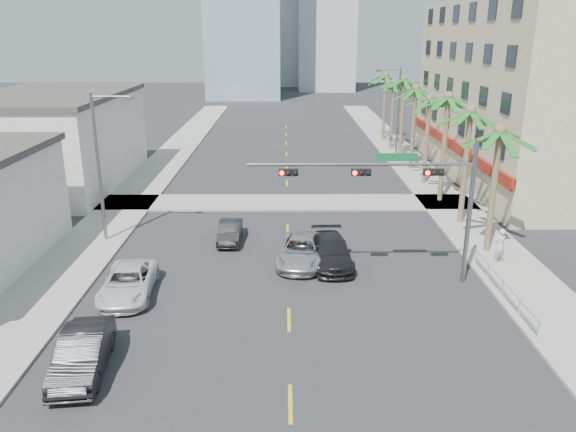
# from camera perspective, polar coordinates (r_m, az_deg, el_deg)

# --- Properties ---
(ground) EXTENTS (260.00, 260.00, 0.00)m
(ground) POSITION_cam_1_polar(r_m,az_deg,el_deg) (22.15, 0.19, -15.44)
(ground) COLOR #262628
(ground) RESTS_ON ground
(sidewalk_right) EXTENTS (4.00, 120.00, 0.15)m
(sidewalk_right) POSITION_cam_1_polar(r_m,az_deg,el_deg) (42.13, 16.48, 0.57)
(sidewalk_right) COLOR gray
(sidewalk_right) RESTS_ON ground
(sidewalk_left) EXTENTS (4.00, 120.00, 0.15)m
(sidewalk_left) POSITION_cam_1_polar(r_m,az_deg,el_deg) (42.03, -16.66, 0.51)
(sidewalk_left) COLOR gray
(sidewalk_left) RESTS_ON ground
(sidewalk_cross) EXTENTS (80.00, 4.00, 0.15)m
(sidewalk_cross) POSITION_cam_1_polar(r_m,az_deg,el_deg) (42.25, -0.08, 1.38)
(sidewalk_cross) COLOR gray
(sidewalk_cross) RESTS_ON ground
(building_right) EXTENTS (15.25, 28.00, 15.00)m
(building_right) POSITION_cam_1_polar(r_m,az_deg,el_deg) (53.50, 24.67, 11.43)
(building_right) COLOR tan
(building_right) RESTS_ON ground
(building_left_far) EXTENTS (11.00, 18.00, 7.20)m
(building_left_far) POSITION_cam_1_polar(r_m,az_deg,el_deg) (51.05, -22.75, 6.98)
(building_left_far) COLOR beige
(building_left_far) RESTS_ON ground
(traffic_signal_mast) EXTENTS (11.12, 0.54, 7.20)m
(traffic_signal_mast) POSITION_cam_1_polar(r_m,az_deg,el_deg) (28.01, 11.98, 2.86)
(traffic_signal_mast) COLOR slate
(traffic_signal_mast) RESTS_ON ground
(palm_tree_0) EXTENTS (4.80, 4.80, 7.80)m
(palm_tree_0) POSITION_cam_1_polar(r_m,az_deg,el_deg) (33.06, 20.75, 7.98)
(palm_tree_0) COLOR brown
(palm_tree_0) RESTS_ON ground
(palm_tree_1) EXTENTS (4.80, 4.80, 8.16)m
(palm_tree_1) POSITION_cam_1_polar(r_m,az_deg,el_deg) (37.86, 18.07, 9.94)
(palm_tree_1) COLOR brown
(palm_tree_1) RESTS_ON ground
(palm_tree_2) EXTENTS (4.80, 4.80, 8.52)m
(palm_tree_2) POSITION_cam_1_polar(r_m,az_deg,el_deg) (42.75, 15.98, 11.45)
(palm_tree_2) COLOR brown
(palm_tree_2) RESTS_ON ground
(palm_tree_3) EXTENTS (4.80, 4.80, 7.80)m
(palm_tree_3) POSITION_cam_1_polar(r_m,az_deg,el_deg) (47.82, 14.21, 11.39)
(palm_tree_3) COLOR brown
(palm_tree_3) RESTS_ON ground
(palm_tree_4) EXTENTS (4.80, 4.80, 8.16)m
(palm_tree_4) POSITION_cam_1_polar(r_m,az_deg,el_deg) (52.81, 12.86, 12.46)
(palm_tree_4) COLOR brown
(palm_tree_4) RESTS_ON ground
(palm_tree_5) EXTENTS (4.80, 4.80, 8.52)m
(palm_tree_5) POSITION_cam_1_polar(r_m,az_deg,el_deg) (57.84, 11.73, 13.34)
(palm_tree_5) COLOR brown
(palm_tree_5) RESTS_ON ground
(palm_tree_6) EXTENTS (4.80, 4.80, 7.80)m
(palm_tree_6) POSITION_cam_1_polar(r_m,az_deg,el_deg) (62.98, 10.72, 13.12)
(palm_tree_6) COLOR brown
(palm_tree_6) RESTS_ON ground
(palm_tree_7) EXTENTS (4.80, 4.80, 8.16)m
(palm_tree_7) POSITION_cam_1_polar(r_m,az_deg,el_deg) (68.05, 9.92, 13.81)
(palm_tree_7) COLOR brown
(palm_tree_7) RESTS_ON ground
(streetlight_left) EXTENTS (2.55, 0.25, 9.00)m
(streetlight_left) POSITION_cam_1_polar(r_m,az_deg,el_deg) (34.96, -18.44, 5.33)
(streetlight_left) COLOR slate
(streetlight_left) RESTS_ON ground
(streetlight_right) EXTENTS (2.55, 0.25, 9.00)m
(streetlight_right) POSITION_cam_1_polar(r_m,az_deg,el_deg) (58.00, 10.96, 10.69)
(streetlight_right) COLOR slate
(streetlight_right) RESTS_ON ground
(guardrail) EXTENTS (0.08, 8.08, 1.00)m
(guardrail) POSITION_cam_1_polar(r_m,az_deg,el_deg) (29.02, 21.01, -6.68)
(guardrail) COLOR silver
(guardrail) RESTS_ON ground
(car_parked_mid) EXTENTS (2.16, 4.89, 1.56)m
(car_parked_mid) POSITION_cam_1_polar(r_m,az_deg,el_deg) (23.04, -20.14, -12.96)
(car_parked_mid) COLOR black
(car_parked_mid) RESTS_ON ground
(car_parked_far) EXTENTS (2.66, 5.19, 1.40)m
(car_parked_far) POSITION_cam_1_polar(r_m,az_deg,el_deg) (28.49, -15.93, -6.53)
(car_parked_far) COLOR silver
(car_parked_far) RESTS_ON ground
(car_lane_left) EXTENTS (1.34, 3.81, 1.25)m
(car_lane_left) POSITION_cam_1_polar(r_m,az_deg,el_deg) (34.63, -5.92, -1.58)
(car_lane_left) COLOR black
(car_lane_left) RESTS_ON ground
(car_lane_center) EXTENTS (3.11, 5.54, 1.46)m
(car_lane_center) POSITION_cam_1_polar(r_m,az_deg,el_deg) (31.23, 1.37, -3.52)
(car_lane_center) COLOR silver
(car_lane_center) RESTS_ON ground
(car_lane_right) EXTENTS (2.33, 5.24, 1.49)m
(car_lane_right) POSITION_cam_1_polar(r_m,az_deg,el_deg) (31.10, 4.40, -3.63)
(car_lane_right) COLOR black
(car_lane_right) RESTS_ON ground
(pedestrian) EXTENTS (0.83, 0.69, 1.96)m
(pedestrian) POSITION_cam_1_polar(r_m,az_deg,el_deg) (32.95, 20.72, -2.82)
(pedestrian) COLOR silver
(pedestrian) RESTS_ON sidewalk_right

